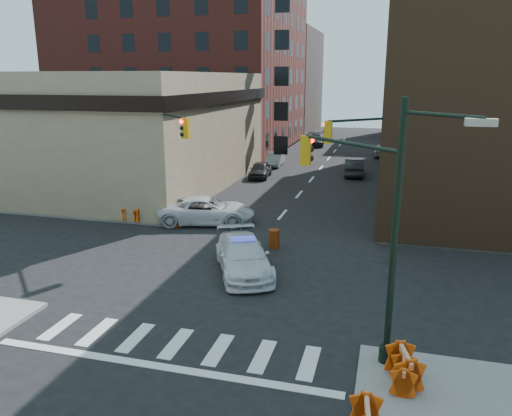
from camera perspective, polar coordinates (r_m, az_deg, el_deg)
The scene contains 28 objects.
ground at distance 23.27m, azimuth -2.24°, elevation -7.14°, with size 140.00×140.00×0.00m, color black.
sidewalk_nw at distance 61.57m, azimuth -13.73°, elevation 6.28°, with size 34.00×54.50×0.15m, color gray.
bank_building at distance 44.12m, azimuth -17.33°, elevation 8.65°, with size 22.00×22.00×9.00m, color #9B8B65.
apartment_block at distance 65.64m, azimuth -7.61°, elevation 17.51°, with size 25.00×25.00×24.00m, color maroon.
commercial_row_ne at distance 43.61m, azimuth 24.20°, elevation 11.28°, with size 14.00×34.00×14.00m, color #4E341F.
filler_nw at distance 85.61m, azimuth -0.08°, elevation 14.28°, with size 20.00×18.00×16.00m, color #50433B.
filler_ne at distance 78.99m, azimuth 21.07°, elevation 11.83°, with size 16.00×16.00×12.00m, color maroon.
signal_pole_se at distance 15.61m, azimuth 12.88°, elevation -0.68°, with size 5.40×5.27×8.00m.
signal_pole_nw at distance 29.05m, azimuth -10.27°, elevation 5.93°, with size 3.58×3.67×8.00m.
signal_pole_ne at distance 26.31m, azimuth 13.52°, elevation 4.86°, with size 3.67×3.58×8.00m.
tree_ne_near at distance 46.89m, azimuth 16.43°, elevation 7.79°, with size 3.00×3.00×4.85m.
tree_ne_far at distance 54.85m, azimuth 16.32°, elevation 8.72°, with size 3.00×3.00×4.85m.
police_car at distance 22.79m, azimuth -1.47°, elevation -5.50°, with size 2.20×5.41×1.57m, color white.
pickup at distance 30.49m, azimuth -5.67°, elevation -0.28°, with size 2.68×5.82×1.62m, color silver.
parked_car_wnear at distance 44.45m, azimuth 0.48°, elevation 4.39°, with size 1.64×4.07×1.39m, color black.
parked_car_wfar at distance 50.42m, azimuth 2.18°, elevation 5.59°, with size 1.42×4.06×1.34m, color gray.
parked_car_wdeep at distance 65.90m, azimuth 6.83°, elevation 7.73°, with size 2.14×5.27×1.53m, color black.
parked_car_enear at distance 46.13m, azimuth 11.12°, elevation 4.60°, with size 1.64×4.70×1.55m, color black.
parked_car_efar at distance 58.07m, azimuth 14.11°, elevation 6.41°, with size 1.67×4.15×1.41m, color #919399.
pedestrian_a at distance 34.26m, azimuth -14.36°, elevation 1.49°, with size 0.69×0.45×1.89m, color black.
pedestrian_b at distance 32.05m, azimuth -14.24°, elevation 0.39°, with size 0.81×0.63×1.66m, color black.
pedestrian_c at distance 32.96m, azimuth -17.73°, elevation 0.85°, with size 1.18×0.49×2.02m, color black.
barrel_road at distance 26.07m, azimuth 2.07°, elevation -3.54°, with size 0.56×0.56×0.99m, color orange.
barrel_bank at distance 29.95m, azimuth -9.12°, elevation -1.24°, with size 0.59×0.59×1.05m, color red.
barricade_se_a at distance 15.52m, azimuth 16.58°, elevation -17.03°, with size 1.33×0.66×1.00m, color #C05B09, non-canonical shape.
barricade_se_b at distance 15.31m, azimuth 16.50°, elevation -17.87°, with size 1.11×0.55×0.83m, color orange, non-canonical shape.
barricade_nw_a at distance 31.25m, azimuth -13.76°, elevation -0.68°, with size 1.18×0.59×0.89m, color red, non-canonical shape.
barricade_nw_b at distance 31.34m, azimuth -14.06°, elevation -0.69°, with size 1.12×0.56×0.84m, color #C53909, non-canonical shape.
Camera 1 is at (6.52, -20.59, 8.66)m, focal length 35.00 mm.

